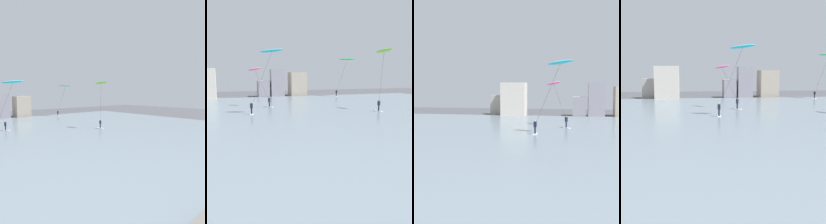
# 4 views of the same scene
# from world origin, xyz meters

# --- Properties ---
(water_bay) EXTENTS (84.00, 52.00, 0.10)m
(water_bay) POSITION_xyz_m (0.00, 31.15, 0.05)
(water_bay) COLOR slate
(water_bay) RESTS_ON ground
(far_shore_buildings) EXTENTS (28.66, 5.59, 6.60)m
(far_shore_buildings) POSITION_xyz_m (0.80, 58.68, 2.92)
(far_shore_buildings) COLOR #A89E93
(far_shore_buildings) RESTS_ON ground
(kitesurfer_pink) EXTENTS (3.77, 4.13, 6.44)m
(kitesurfer_pink) POSITION_xyz_m (0.45, 40.66, 5.37)
(kitesurfer_pink) COLOR silver
(kitesurfer_pink) RESTS_ON water_bay
(kitesurfer_cyan) EXTENTS (4.68, 1.94, 8.55)m
(kitesurfer_cyan) POSITION_xyz_m (1.23, 32.27, 7.51)
(kitesurfer_cyan) COLOR silver
(kitesurfer_cyan) RESTS_ON water_bay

